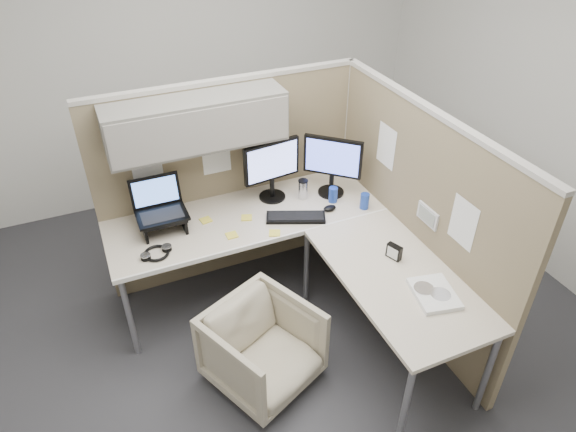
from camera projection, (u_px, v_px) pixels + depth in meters
name	position (u px, v px, depth m)	size (l,w,h in m)	color
ground	(289.00, 332.00, 3.77)	(4.50, 4.50, 0.00)	#2C2C30
partition_back	(216.00, 156.00, 3.69)	(2.00, 0.36, 1.63)	#857457
partition_right	(412.00, 217.00, 3.54)	(0.07, 2.03, 1.63)	#857457
desk	(299.00, 244.00, 3.51)	(2.00, 1.98, 0.73)	beige
office_chair	(263.00, 345.00, 3.26)	(0.61, 0.57, 0.63)	#B6B191
monitor_left	(272.00, 166.00, 3.75)	(0.44, 0.20, 0.47)	black
monitor_right	(333.00, 162.00, 3.80)	(0.35, 0.32, 0.47)	black
laptop_station	(161.00, 212.00, 3.51)	(0.34, 0.29, 0.35)	black
keyboard	(296.00, 217.00, 3.67)	(0.42, 0.14, 0.02)	black
mouse	(330.00, 208.00, 3.76)	(0.10, 0.06, 0.04)	black
travel_mug	(303.00, 189.00, 3.86)	(0.07, 0.07, 0.16)	silver
soda_can_green	(365.00, 201.00, 3.76)	(0.07, 0.07, 0.12)	#1E3FA5
soda_can_silver	(333.00, 195.00, 3.83)	(0.07, 0.07, 0.12)	#1E3FA5
sticky_note_b	(275.00, 233.00, 3.53)	(0.08, 0.08, 0.01)	yellow
sticky_note_a	(232.00, 235.00, 3.51)	(0.08, 0.08, 0.01)	yellow
sticky_note_d	(247.00, 218.00, 3.68)	(0.08, 0.08, 0.01)	yellow
sticky_note_c	(206.00, 220.00, 3.66)	(0.08, 0.08, 0.01)	yellow
headphones	(156.00, 253.00, 3.34)	(0.21, 0.21, 0.03)	black
paper_stack	(434.00, 294.00, 3.03)	(0.29, 0.34, 0.03)	white
desk_clock	(394.00, 252.00, 3.29)	(0.07, 0.11, 0.10)	black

